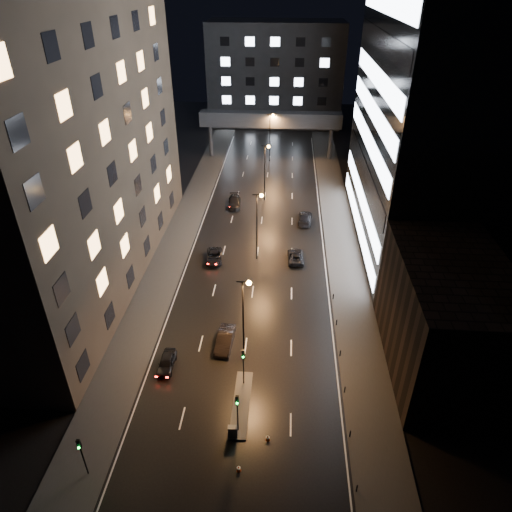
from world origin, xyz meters
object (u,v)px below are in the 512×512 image
(car_away_a, at_px, (167,362))
(car_toward_a, at_px, (296,256))
(car_away_b, at_px, (225,340))
(utility_cabinet, at_px, (233,432))
(car_away_d, at_px, (235,202))
(car_away_c, at_px, (214,256))
(car_toward_b, at_px, (305,218))

(car_away_a, height_order, car_toward_a, car_away_a)
(car_away_b, bearing_deg, utility_cabinet, -76.25)
(car_away_b, height_order, utility_cabinet, car_away_b)
(car_away_d, bearing_deg, car_away_c, -97.77)
(car_toward_a, xyz_separation_m, car_toward_b, (1.58, 11.88, 0.12))
(car_away_d, bearing_deg, car_away_a, -98.91)
(car_away_c, xyz_separation_m, car_away_d, (0.93, 17.98, 0.09))
(car_toward_a, bearing_deg, car_away_c, 1.46)
(utility_cabinet, bearing_deg, car_away_a, 130.47)
(car_away_b, distance_m, utility_cabinet, 11.83)
(car_away_c, bearing_deg, car_toward_b, 38.16)
(car_away_a, xyz_separation_m, car_toward_a, (13.39, 21.68, -0.01))
(car_away_b, bearing_deg, car_toward_b, 75.87)
(car_away_d, height_order, utility_cabinet, car_away_d)
(car_away_c, xyz_separation_m, car_toward_a, (11.55, 0.82, -0.01))
(car_away_d, relative_size, car_toward_b, 0.97)
(car_toward_a, relative_size, utility_cabinet, 3.66)
(car_away_c, relative_size, car_away_d, 0.92)
(car_away_c, xyz_separation_m, car_toward_b, (13.13, 12.69, 0.11))
(car_away_d, bearing_deg, utility_cabinet, -88.72)
(car_away_a, distance_m, car_toward_a, 25.48)
(car_away_b, distance_m, car_away_d, 35.30)
(utility_cabinet, bearing_deg, car_away_b, 96.67)
(car_toward_a, bearing_deg, car_away_b, 64.08)
(car_away_a, bearing_deg, car_away_d, 85.62)
(car_toward_b, xyz_separation_m, utility_cabinet, (-7.20, -41.53, 0.02))
(utility_cabinet, bearing_deg, car_away_c, 97.78)
(car_toward_a, distance_m, car_toward_b, 11.98)
(car_away_a, height_order, car_toward_b, car_toward_b)
(car_away_d, relative_size, utility_cabinet, 4.06)
(car_away_b, xyz_separation_m, car_away_d, (-2.84, 35.19, -0.04))
(car_away_c, distance_m, car_toward_a, 11.57)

